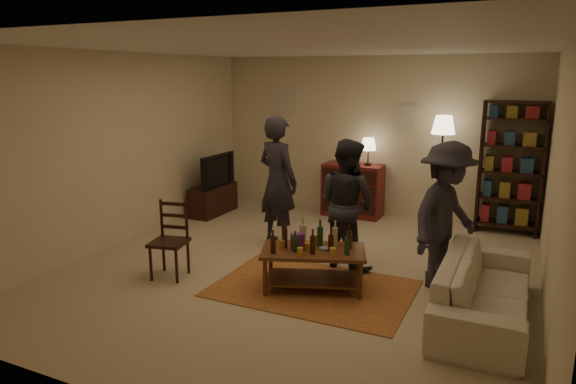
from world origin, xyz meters
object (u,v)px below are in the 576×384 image
Objects in this scene: coffee_table at (313,254)px; person_left at (278,181)px; bookshelf at (510,167)px; dining_chair at (171,237)px; person_by_sofa at (446,216)px; floor_lamp at (443,133)px; sofa at (484,289)px; person_right at (347,204)px; dresser at (353,189)px; tv_stand at (213,192)px.

coffee_table is 1.74m from person_left.
coffee_table is at bearing -119.85° from bookshelf.
person_by_sofa is at bearing 6.82° from dining_chair.
sofa is at bearing -72.55° from floor_lamp.
person_by_sofa reaches higher than person_right.
dresser is 0.83× the size of person_right.
person_right reaches higher than dresser.
dining_chair reaches higher than coffee_table.
dresser is at bearing -178.43° from bookshelf.
floor_lamp reaches higher than coffee_table.
person_left reaches higher than dresser.
floor_lamp is 1.09× the size of person_right.
floor_lamp is (2.57, 3.42, 1.02)m from dining_chair.
person_left is (-0.50, -1.91, 0.45)m from dresser.
floor_lamp is at bearing 32.62° from person_by_sofa.
dresser is 2.46m from person_right.
bookshelf is (4.69, 0.98, 0.65)m from tv_stand.
coffee_table is at bearing -105.85° from floor_lamp.
sofa is 3.19m from person_left.
dining_chair is at bearing -66.72° from tv_stand.
dining_chair is 3.21m from person_by_sofa.
person_right is 1.23m from person_by_sofa.
dresser is 2.50m from bookshelf.
floor_lamp is at bearing 12.30° from tv_stand.
person_left is (-1.07, 1.27, 0.51)m from coffee_table.
sofa is 1.95m from person_right.
person_right is at bearing -109.04° from floor_lamp.
person_left is (0.63, 1.62, 0.43)m from dining_chair.
sofa is at bearing -118.50° from person_by_sofa.
bookshelf is (3.56, 3.60, 0.54)m from dining_chair.
person_left is at bearing 2.39° from person_right.
tv_stand is at bearing -3.28° from person_right.
person_left is at bearing -29.52° from tv_stand.
bookshelf is 0.97× the size of sofa.
bookshelf is at bearing -103.46° from person_right.
person_left is (-1.94, -1.80, -0.59)m from floor_lamp.
bookshelf is 2.99m from person_right.
coffee_table is 3.38m from floor_lamp.
floor_lamp is 0.85× the size of sofa.
person_by_sofa is at bearing -79.48° from floor_lamp.
floor_lamp is 0.97× the size of person_left.
person_by_sofa is (-0.55, -2.57, -0.19)m from bookshelf.
bookshelf is 1.11m from floor_lamp.
dining_chair is 0.53× the size of floor_lamp.
dresser is at bearing 59.17° from person_by_sofa.
floor_lamp is 1.06× the size of person_by_sofa.
dresser is 3.93m from sofa.
dresser is at bearing 175.78° from floor_lamp.
person_by_sofa is at bearing 27.15° from coffee_table.
person_left is at bearing -104.61° from dresser.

